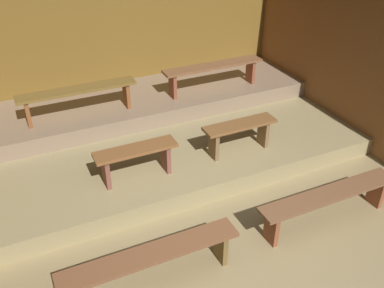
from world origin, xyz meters
name	(u,v)px	position (x,y,z in m)	size (l,w,h in m)	color
ground	(186,175)	(0.00, 2.10, -0.04)	(5.62, 5.00, 0.08)	#8D7A51
wall_back	(126,23)	(0.00, 4.23, 1.32)	(5.62, 0.06, 2.65)	brown
wall_right	(357,43)	(2.44, 2.10, 1.32)	(0.06, 5.00, 2.65)	brown
platform_lower	(164,138)	(0.00, 2.82, 0.11)	(4.82, 2.75, 0.23)	#938459
platform_middle	(145,101)	(0.00, 3.56, 0.34)	(4.82, 1.28, 0.23)	#856E56
bench_floor_left	(151,259)	(-0.98, 0.66, 0.31)	(1.63, 0.24, 0.39)	brown
bench_floor_right	(329,199)	(0.98, 0.66, 0.31)	(1.63, 0.24, 0.39)	brown
bench_lower_left	(136,156)	(-0.66, 1.96, 0.51)	(0.93, 0.24, 0.39)	brown
bench_lower_right	(240,131)	(0.66, 1.96, 0.51)	(0.93, 0.24, 0.39)	brown
bench_middle_left	(78,94)	(-0.99, 3.30, 0.76)	(1.53, 0.24, 0.39)	brown
bench_middle_right	(213,70)	(0.99, 3.30, 0.76)	(1.53, 0.24, 0.39)	brown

